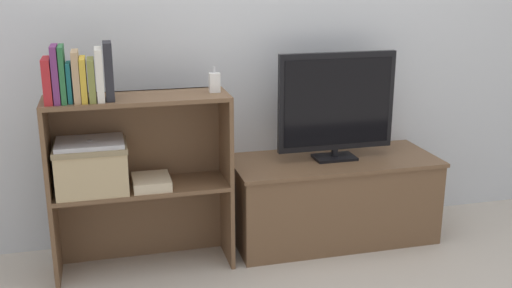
# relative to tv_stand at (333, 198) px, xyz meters

# --- Properties ---
(ground_plane) EXTENTS (16.00, 16.00, 0.00)m
(ground_plane) POSITION_rel_tv_stand_xyz_m (-0.46, -0.23, -0.23)
(ground_plane) COLOR #BCB2A3
(wall_back) EXTENTS (10.00, 0.05, 2.40)m
(wall_back) POSITION_rel_tv_stand_xyz_m (-0.46, 0.26, 0.97)
(wall_back) COLOR silver
(wall_back) RESTS_ON ground_plane
(tv_stand) EXTENTS (1.10, 0.48, 0.46)m
(tv_stand) POSITION_rel_tv_stand_xyz_m (0.00, 0.00, 0.00)
(tv_stand) COLOR brown
(tv_stand) RESTS_ON ground_plane
(tv) EXTENTS (0.63, 0.14, 0.57)m
(tv) POSITION_rel_tv_stand_xyz_m (-0.00, -0.00, 0.53)
(tv) COLOR black
(tv) RESTS_ON tv_stand
(bookshelf_lower_tier) EXTENTS (0.85, 0.29, 0.43)m
(bookshelf_lower_tier) POSITION_rel_tv_stand_xyz_m (-1.02, -0.03, 0.04)
(bookshelf_lower_tier) COLOR brown
(bookshelf_lower_tier) RESTS_ON ground_plane
(bookshelf_upper_tier) EXTENTS (0.85, 0.29, 0.44)m
(bookshelf_upper_tier) POSITION_rel_tv_stand_xyz_m (-1.02, -0.03, 0.48)
(bookshelf_upper_tier) COLOR brown
(bookshelf_upper_tier) RESTS_ON bookshelf_lower_tier
(book_crimson) EXTENTS (0.04, 0.16, 0.20)m
(book_crimson) POSITION_rel_tv_stand_xyz_m (-1.40, -0.12, 0.74)
(book_crimson) COLOR #B22328
(book_crimson) RESTS_ON bookshelf_upper_tier
(book_plum) EXTENTS (0.03, 0.16, 0.25)m
(book_plum) POSITION_rel_tv_stand_xyz_m (-1.37, -0.12, 0.76)
(book_plum) COLOR #6B2D66
(book_plum) RESTS_ON bookshelf_upper_tier
(book_forest) EXTENTS (0.02, 0.16, 0.25)m
(book_forest) POSITION_rel_tv_stand_xyz_m (-1.34, -0.12, 0.76)
(book_forest) COLOR #286638
(book_forest) RESTS_ON bookshelf_upper_tier
(book_teal) EXTENTS (0.02, 0.12, 0.17)m
(book_teal) POSITION_rel_tv_stand_xyz_m (-1.31, -0.12, 0.73)
(book_teal) COLOR #1E7075
(book_teal) RESTS_ON bookshelf_upper_tier
(book_tan) EXTENTS (0.03, 0.15, 0.22)m
(book_tan) POSITION_rel_tv_stand_xyz_m (-1.28, -0.12, 0.75)
(book_tan) COLOR tan
(book_tan) RESTS_ON bookshelf_upper_tier
(book_mustard) EXTENTS (0.03, 0.16, 0.19)m
(book_mustard) POSITION_rel_tv_stand_xyz_m (-1.25, -0.12, 0.74)
(book_mustard) COLOR gold
(book_mustard) RESTS_ON bookshelf_upper_tier
(book_olive) EXTENTS (0.03, 0.16, 0.19)m
(book_olive) POSITION_rel_tv_stand_xyz_m (-1.22, -0.12, 0.73)
(book_olive) COLOR olive
(book_olive) RESTS_ON bookshelf_upper_tier
(book_ivory) EXTENTS (0.03, 0.16, 0.23)m
(book_ivory) POSITION_rel_tv_stand_xyz_m (-1.18, -0.12, 0.76)
(book_ivory) COLOR silver
(book_ivory) RESTS_ON bookshelf_upper_tier
(book_charcoal) EXTENTS (0.04, 0.13, 0.26)m
(book_charcoal) POSITION_rel_tv_stand_xyz_m (-1.14, -0.12, 0.77)
(book_charcoal) COLOR #232328
(book_charcoal) RESTS_ON bookshelf_upper_tier
(baby_monitor) EXTENTS (0.05, 0.04, 0.12)m
(baby_monitor) POSITION_rel_tv_stand_xyz_m (-0.66, -0.08, 0.69)
(baby_monitor) COLOR white
(baby_monitor) RESTS_ON bookshelf_upper_tier
(storage_basket_left) EXTENTS (0.33, 0.26, 0.23)m
(storage_basket_left) POSITION_rel_tv_stand_xyz_m (-1.25, -0.10, 0.33)
(storage_basket_left) COLOR tan
(storage_basket_left) RESTS_ON bookshelf_lower_tier
(laptop) EXTENTS (0.31, 0.23, 0.02)m
(laptop) POSITION_rel_tv_stand_xyz_m (-1.25, -0.10, 0.44)
(laptop) COLOR #BCBCC1
(laptop) RESTS_ON storage_basket_left
(magazine_stack) EXTENTS (0.18, 0.21, 0.05)m
(magazine_stack) POSITION_rel_tv_stand_xyz_m (-0.98, -0.11, 0.23)
(magazine_stack) COLOR beige
(magazine_stack) RESTS_ON bookshelf_lower_tier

